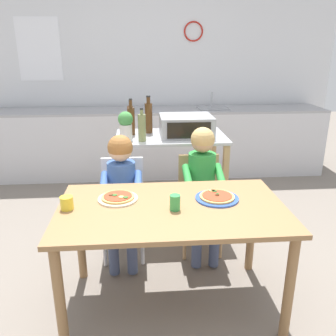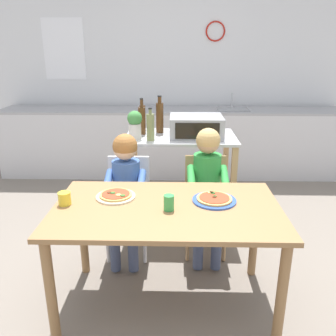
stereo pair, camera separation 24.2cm
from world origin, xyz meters
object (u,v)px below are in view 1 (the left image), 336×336
(potted_herb_plant, at_px, (126,125))
(drinking_cup_green, at_px, (175,203))
(bottle_dark_olive_oil, at_px, (130,118))
(pizza_plate_blue_rimmed, at_px, (217,197))
(pizza_plate_cream, at_px, (118,198))
(bottle_clear_vinegar, at_px, (142,127))
(dining_chair_right, at_px, (200,196))
(child_in_blue_striped_shirt, at_px, (121,184))
(drinking_cup_yellow, at_px, (67,203))
(child_in_green_shirt, at_px, (203,178))
(kitchen_island_cart, at_px, (171,166))
(toaster_oven, at_px, (186,126))
(bottle_slim_sauce, at_px, (131,120))
(dining_table, at_px, (172,220))
(dining_chair_left, at_px, (123,201))
(bottle_tall_green_wine, at_px, (149,117))

(potted_herb_plant, relative_size, drinking_cup_green, 2.58)
(bottle_dark_olive_oil, bearing_deg, pizza_plate_blue_rimmed, -66.27)
(pizza_plate_cream, bearing_deg, drinking_cup_green, -26.97)
(bottle_clear_vinegar, xyz_separation_m, dining_chair_right, (0.47, -0.26, -0.55))
(child_in_blue_striped_shirt, relative_size, drinking_cup_yellow, 12.52)
(child_in_green_shirt, bearing_deg, potted_herb_plant, 144.92)
(kitchen_island_cart, bearing_deg, dining_chair_right, -64.66)
(bottle_dark_olive_oil, relative_size, pizza_plate_blue_rimmed, 1.03)
(kitchen_island_cart, xyz_separation_m, toaster_oven, (0.14, -0.01, 0.39))
(pizza_plate_blue_rimmed, bearing_deg, bottle_clear_vinegar, 117.77)
(bottle_slim_sauce, height_order, dining_table, bottle_slim_sauce)
(dining_table, bearing_deg, dining_chair_right, 67.29)
(bottle_dark_olive_oil, distance_m, dining_chair_left, 0.91)
(pizza_plate_blue_rimmed, bearing_deg, dining_table, -164.23)
(dining_table, relative_size, dining_chair_right, 1.75)
(dining_chair_right, relative_size, child_in_blue_striped_shirt, 0.79)
(toaster_oven, xyz_separation_m, bottle_slim_sauce, (-0.50, 0.07, 0.04))
(bottle_slim_sauce, relative_size, bottle_dark_olive_oil, 1.14)
(bottle_dark_olive_oil, relative_size, child_in_blue_striped_shirt, 0.28)
(toaster_oven, distance_m, dining_chair_left, 0.91)
(toaster_oven, distance_m, drinking_cup_green, 1.24)
(child_in_green_shirt, distance_m, drinking_cup_yellow, 1.12)
(kitchen_island_cart, height_order, drinking_cup_green, kitchen_island_cart)
(drinking_cup_green, bearing_deg, bottle_tall_green_wine, 94.99)
(dining_chair_right, bearing_deg, bottle_dark_olive_oil, 130.46)
(dining_chair_left, distance_m, child_in_green_shirt, 0.68)
(toaster_oven, distance_m, dining_table, 1.23)
(pizza_plate_blue_rimmed, bearing_deg, kitchen_island_cart, 100.92)
(potted_herb_plant, bearing_deg, dining_chair_left, -95.08)
(pizza_plate_blue_rimmed, bearing_deg, dining_chair_left, 137.13)
(pizza_plate_blue_rimmed, distance_m, drinking_cup_yellow, 0.95)
(kitchen_island_cart, bearing_deg, drinking_cup_green, -93.81)
(child_in_blue_striped_shirt, bearing_deg, kitchen_island_cart, 54.06)
(bottle_dark_olive_oil, xyz_separation_m, dining_table, (0.28, -1.41, -0.39))
(toaster_oven, height_order, drinking_cup_green, toaster_oven)
(dining_chair_right, distance_m, pizza_plate_cream, 0.92)
(drinking_cup_green, relative_size, drinking_cup_yellow, 1.18)
(dining_table, relative_size, drinking_cup_yellow, 17.28)
(bottle_clear_vinegar, xyz_separation_m, drinking_cup_yellow, (-0.47, -0.97, -0.25))
(bottle_tall_green_wine, relative_size, bottle_dark_olive_oil, 1.20)
(dining_table, bearing_deg, child_in_blue_striped_shirt, 121.14)
(dining_table, bearing_deg, potted_herb_plant, 106.61)
(bottle_slim_sauce, distance_m, potted_herb_plant, 0.19)
(potted_herb_plant, bearing_deg, kitchen_island_cart, 17.54)
(bottle_clear_vinegar, relative_size, child_in_green_shirt, 0.27)
(bottle_clear_vinegar, bearing_deg, bottle_tall_green_wine, 77.72)
(bottle_slim_sauce, height_order, potted_herb_plant, bottle_slim_sauce)
(potted_herb_plant, distance_m, child_in_green_shirt, 0.83)
(dining_table, distance_m, child_in_blue_striped_shirt, 0.66)
(child_in_blue_striped_shirt, bearing_deg, bottle_dark_olive_oil, 85.64)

